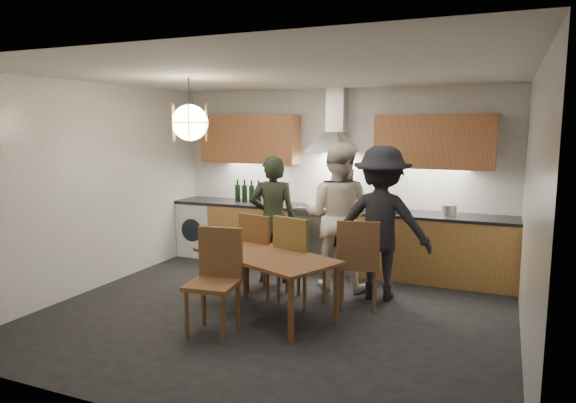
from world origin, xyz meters
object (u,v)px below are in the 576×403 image
at_px(dining_table, 266,261).
at_px(wine_bottles, 252,191).
at_px(chair_front, 216,273).
at_px(chair_back_left, 261,249).
at_px(person_mid, 337,216).
at_px(person_left, 273,220).
at_px(person_right, 381,223).
at_px(mixing_bowl, 392,210).
at_px(stock_pot, 449,211).

distance_m(dining_table, wine_bottles, 2.41).
distance_m(dining_table, chair_front, 0.65).
bearing_deg(chair_back_left, wine_bottles, -44.58).
bearing_deg(person_mid, chair_front, 68.26).
bearing_deg(dining_table, wine_bottles, 143.66).
height_order(dining_table, person_left, person_left).
bearing_deg(person_left, chair_back_left, 80.34).
bearing_deg(person_right, mixing_bowl, -91.21).
relative_size(mixing_bowl, stock_pot, 1.53).
bearing_deg(person_right, chair_front, 47.37).
height_order(person_right, wine_bottles, person_right).
height_order(chair_front, person_right, person_right).
bearing_deg(chair_front, person_right, 45.12).
bearing_deg(stock_pot, mixing_bowl, -175.74).
distance_m(mixing_bowl, wine_bottles, 2.18).
xyz_separation_m(dining_table, chair_back_left, (-0.34, 0.56, -0.02)).
xyz_separation_m(dining_table, wine_bottles, (-1.21, 2.03, 0.47)).
distance_m(dining_table, person_right, 1.50).
xyz_separation_m(chair_back_left, person_right, (1.36, 0.50, 0.33)).
bearing_deg(chair_back_left, dining_table, 135.89).
bearing_deg(person_left, person_mid, 168.52).
bearing_deg(dining_table, chair_front, -91.03).
xyz_separation_m(chair_back_left, mixing_bowl, (1.31, 1.39, 0.35)).
height_order(dining_table, wine_bottles, wine_bottles).
xyz_separation_m(dining_table, person_mid, (0.42, 1.24, 0.33)).
xyz_separation_m(person_right, mixing_bowl, (-0.05, 0.89, 0.02)).
xyz_separation_m(person_mid, person_right, (0.61, -0.19, -0.01)).
xyz_separation_m(chair_front, wine_bottles, (-0.94, 2.63, 0.47)).
bearing_deg(person_right, wine_bottles, -28.26).
height_order(dining_table, chair_back_left, chair_back_left).
relative_size(chair_front, person_left, 0.62).
height_order(chair_front, stock_pot, chair_front).
relative_size(person_mid, person_right, 1.01).
bearing_deg(dining_table, person_mid, 94.32).
height_order(person_right, stock_pot, person_right).
distance_m(chair_back_left, person_mid, 1.07).
bearing_deg(wine_bottles, mixing_bowl, -2.14).
distance_m(chair_back_left, chair_front, 1.16).
xyz_separation_m(mixing_bowl, wine_bottles, (-2.18, 0.08, 0.13)).
distance_m(chair_back_left, stock_pot, 2.53).
relative_size(person_mid, mixing_bowl, 6.23).
relative_size(dining_table, chair_back_left, 1.76).
height_order(person_left, wine_bottles, person_left).
xyz_separation_m(person_mid, mixing_bowl, (0.55, 0.71, 0.01)).
relative_size(chair_back_left, person_left, 0.61).
bearing_deg(mixing_bowl, chair_back_left, -133.25).
height_order(chair_back_left, chair_front, chair_front).
bearing_deg(person_left, person_right, 158.06).
relative_size(chair_front, wine_bottles, 1.84).
bearing_deg(mixing_bowl, person_left, -149.62).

